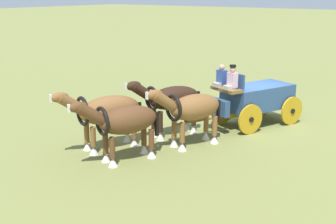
{
  "coord_description": "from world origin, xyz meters",
  "views": [
    {
      "loc": [
        16.14,
        7.37,
        5.28
      ],
      "look_at": [
        4.16,
        -1.41,
        1.2
      ],
      "focal_mm": 47.81,
      "sensor_mm": 36.0,
      "label": 1
    }
  ],
  "objects": [
    {
      "name": "draft_horse_lead_near",
      "position": [
        6.17,
        -1.64,
        1.28
      ],
      "size": [
        2.94,
        1.57,
        2.14
      ],
      "color": "brown",
      "rests_on": "ground"
    },
    {
      "name": "show_wagon",
      "position": [
        0.17,
        -0.07,
        1.12
      ],
      "size": [
        5.65,
        2.85,
        2.61
      ],
      "color": "#2D4C7A",
      "rests_on": "ground"
    },
    {
      "name": "draft_horse_lead_off",
      "position": [
        5.7,
        -2.85,
        1.32
      ],
      "size": [
        3.13,
        1.67,
        2.18
      ],
      "color": "brown",
      "rests_on": "ground"
    },
    {
      "name": "draft_horse_rear_near",
      "position": [
        3.74,
        -0.72,
        1.32
      ],
      "size": [
        2.94,
        1.58,
        2.18
      ],
      "color": "brown",
      "rests_on": "ground"
    },
    {
      "name": "ground_plane",
      "position": [
        0.0,
        0.0,
        0.0
      ],
      "size": [
        220.0,
        220.0,
        0.0
      ],
      "primitive_type": "plane",
      "color": "olive"
    },
    {
      "name": "draft_horse_rear_off",
      "position": [
        3.29,
        -1.94,
        1.37
      ],
      "size": [
        3.04,
        1.59,
        2.24
      ],
      "color": "#331E14",
      "rests_on": "ground"
    }
  ]
}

